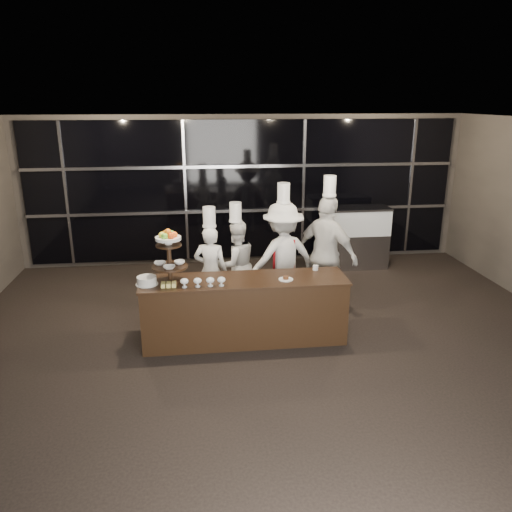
{
  "coord_description": "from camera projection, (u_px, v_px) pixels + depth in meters",
  "views": [
    {
      "loc": [
        -1.0,
        -5.06,
        3.28
      ],
      "look_at": [
        -0.18,
        1.64,
        1.15
      ],
      "focal_mm": 35.0,
      "sensor_mm": 36.0,
      "label": 1
    }
  ],
  "objects": [
    {
      "name": "room",
      "position": [
        290.0,
        270.0,
        5.45
      ],
      "size": [
        10.0,
        10.0,
        10.0
      ],
      "color": "black",
      "rests_on": "ground"
    },
    {
      "name": "pastry_squares",
      "position": [
        169.0,
        285.0,
        6.56
      ],
      "size": [
        0.2,
        0.13,
        0.05
      ],
      "color": "#E6DA70",
      "rests_on": "buffet_counter"
    },
    {
      "name": "chef_c",
      "position": [
        283.0,
        258.0,
        7.84
      ],
      "size": [
        1.29,
        0.95,
        2.08
      ],
      "color": "silver",
      "rests_on": "ground"
    },
    {
      "name": "compotes",
      "position": [
        203.0,
        281.0,
        6.55
      ],
      "size": [
        0.6,
        0.11,
        0.12
      ],
      "color": "silver",
      "rests_on": "buffet_counter"
    },
    {
      "name": "layer_cake",
      "position": [
        147.0,
        281.0,
        6.63
      ],
      "size": [
        0.3,
        0.3,
        0.11
      ],
      "color": "white",
      "rests_on": "buffet_counter"
    },
    {
      "name": "display_case",
      "position": [
        354.0,
        234.0,
        10.01
      ],
      "size": [
        1.33,
        0.58,
        1.24
      ],
      "color": "#A5A5AA",
      "rests_on": "ground"
    },
    {
      "name": "chef_a",
      "position": [
        211.0,
        269.0,
        7.76
      ],
      "size": [
        0.59,
        0.47,
        1.74
      ],
      "color": "white",
      "rests_on": "ground"
    },
    {
      "name": "chef_cup",
      "position": [
        316.0,
        268.0,
        7.19
      ],
      "size": [
        0.08,
        0.08,
        0.07
      ],
      "primitive_type": "cylinder",
      "color": "white",
      "rests_on": "buffet_counter"
    },
    {
      "name": "buffet_counter",
      "position": [
        244.0,
        309.0,
        6.98
      ],
      "size": [
        2.84,
        0.74,
        0.92
      ],
      "color": "black",
      "rests_on": "ground"
    },
    {
      "name": "display_stand",
      "position": [
        169.0,
        252.0,
        6.6
      ],
      "size": [
        0.48,
        0.48,
        0.74
      ],
      "color": "black",
      "rests_on": "buffet_counter"
    },
    {
      "name": "small_plate",
      "position": [
        286.0,
        279.0,
        6.81
      ],
      "size": [
        0.2,
        0.2,
        0.05
      ],
      "color": "white",
      "rests_on": "buffet_counter"
    },
    {
      "name": "window_wall",
      "position": [
        245.0,
        191.0,
        10.12
      ],
      "size": [
        8.6,
        0.1,
        2.8
      ],
      "color": "black",
      "rests_on": "ground"
    },
    {
      "name": "chef_b",
      "position": [
        236.0,
        263.0,
        8.06
      ],
      "size": [
        0.85,
        0.75,
        1.74
      ],
      "color": "silver",
      "rests_on": "ground"
    },
    {
      "name": "chef_d",
      "position": [
        327.0,
        254.0,
        7.79
      ],
      "size": [
        1.06,
        1.15,
        2.19
      ],
      "color": "silver",
      "rests_on": "ground"
    }
  ]
}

